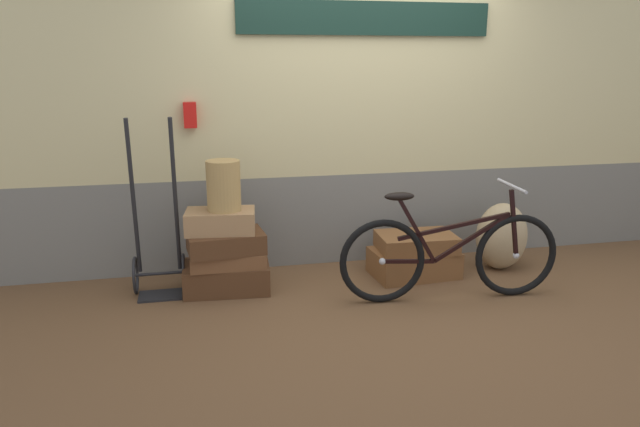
# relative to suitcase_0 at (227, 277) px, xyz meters

# --- Properties ---
(ground) EXTENTS (9.59, 5.20, 0.06)m
(ground) POSITION_rel_suitcase_0_xyz_m (1.17, -0.29, -0.14)
(ground) COLOR brown
(station_building) EXTENTS (7.59, 0.74, 2.61)m
(station_building) POSITION_rel_suitcase_0_xyz_m (1.19, 0.56, 1.20)
(station_building) COLOR slate
(station_building) RESTS_ON ground
(suitcase_0) EXTENTS (0.68, 0.45, 0.22)m
(suitcase_0) POSITION_rel_suitcase_0_xyz_m (0.00, 0.00, 0.00)
(suitcase_0) COLOR #4C2D19
(suitcase_0) RESTS_ON ground
(suitcase_1) EXTENTS (0.57, 0.38, 0.11)m
(suitcase_1) POSITION_rel_suitcase_0_xyz_m (0.01, -0.01, 0.16)
(suitcase_1) COLOR brown
(suitcase_1) RESTS_ON suitcase_0
(suitcase_2) EXTENTS (0.60, 0.41, 0.15)m
(suitcase_2) POSITION_rel_suitcase_0_xyz_m (0.00, -0.03, 0.30)
(suitcase_2) COLOR #4C2D19
(suitcase_2) RESTS_ON suitcase_1
(suitcase_3) EXTENTS (0.55, 0.37, 0.17)m
(suitcase_3) POSITION_rel_suitcase_0_xyz_m (-0.03, -0.01, 0.46)
(suitcase_3) COLOR #9E754C
(suitcase_3) RESTS_ON suitcase_2
(suitcase_4) EXTENTS (0.72, 0.50, 0.22)m
(suitcase_4) POSITION_rel_suitcase_0_xyz_m (1.55, 0.01, 0.00)
(suitcase_4) COLOR brown
(suitcase_4) RESTS_ON ground
(suitcase_5) EXTENTS (0.65, 0.45, 0.14)m
(suitcase_5) POSITION_rel_suitcase_0_xyz_m (1.56, 0.01, 0.18)
(suitcase_5) COLOR brown
(suitcase_5) RESTS_ON suitcase_4
(wicker_basket) EXTENTS (0.25, 0.25, 0.38)m
(wicker_basket) POSITION_rel_suitcase_0_xyz_m (0.00, -0.01, 0.73)
(wicker_basket) COLOR #A8844C
(wicker_basket) RESTS_ON suitcase_3
(luggage_trolley) EXTENTS (0.39, 0.37, 1.35)m
(luggage_trolley) POSITION_rel_suitcase_0_xyz_m (-0.51, 0.07, 0.21)
(luggage_trolley) COLOR black
(luggage_trolley) RESTS_ON ground
(burlap_sack) EXTENTS (0.44, 0.37, 0.58)m
(burlap_sack) POSITION_rel_suitcase_0_xyz_m (2.34, 0.01, 0.18)
(burlap_sack) COLOR tan
(burlap_sack) RESTS_ON ground
(bicycle) EXTENTS (1.67, 0.46, 0.87)m
(bicycle) POSITION_rel_suitcase_0_xyz_m (1.62, -0.53, 0.24)
(bicycle) COLOR black
(bicycle) RESTS_ON ground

